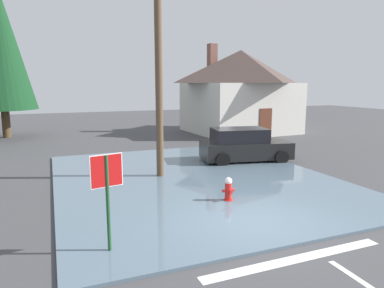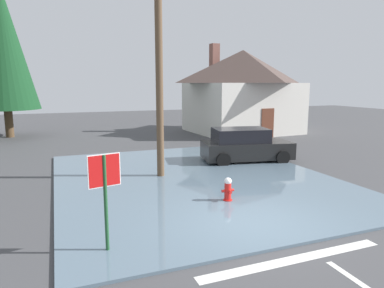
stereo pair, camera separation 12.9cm
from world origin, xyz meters
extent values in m
cube|color=#424244|center=(0.00, 0.00, -0.05)|extent=(80.00, 80.00, 0.10)
cube|color=slate|center=(0.15, 4.74, 0.04)|extent=(10.12, 12.33, 0.07)
cube|color=silver|center=(-0.21, -1.89, 0.00)|extent=(4.46, 0.34, 0.01)
cylinder|color=#1E4C28|center=(-3.82, -0.16, 1.09)|extent=(0.08, 0.08, 2.19)
cube|color=white|center=(-3.82, -0.16, 1.85)|extent=(0.70, 0.18, 0.71)
cube|color=red|center=(-3.82, -0.16, 1.85)|extent=(0.66, 0.18, 0.67)
cylinder|color=red|center=(0.14, 1.85, 0.05)|extent=(0.29, 0.29, 0.10)
cylinder|color=red|center=(0.14, 1.85, 0.36)|extent=(0.21, 0.21, 0.53)
sphere|color=white|center=(0.14, 1.85, 0.68)|extent=(0.23, 0.23, 0.23)
cylinder|color=red|center=(-0.01, 1.85, 0.38)|extent=(0.10, 0.09, 0.09)
cylinder|color=red|center=(0.29, 1.85, 0.38)|extent=(0.10, 0.09, 0.09)
cylinder|color=red|center=(0.14, 1.70, 0.38)|extent=(0.10, 0.10, 0.10)
cylinder|color=brown|center=(-0.96, 5.48, 4.74)|extent=(0.28, 0.28, 9.49)
cube|color=beige|center=(8.57, 16.07, 1.85)|extent=(7.54, 6.87, 3.71)
pyramid|color=#473833|center=(8.57, 16.07, 4.91)|extent=(8.15, 7.42, 2.41)
cube|color=brown|center=(6.71, 17.12, 5.51)|extent=(0.63, 0.63, 2.17)
cube|color=#592D1E|center=(8.76, 12.83, 1.00)|extent=(1.00, 0.12, 2.00)
cube|color=black|center=(3.67, 6.80, 0.56)|extent=(4.40, 2.54, 0.78)
cube|color=black|center=(3.34, 6.86, 1.27)|extent=(2.73, 2.03, 0.63)
cylinder|color=black|center=(5.22, 7.44, 0.32)|extent=(0.67, 0.33, 0.64)
cylinder|color=black|center=(4.89, 5.65, 0.32)|extent=(0.67, 0.33, 0.64)
cylinder|color=black|center=(2.45, 7.95, 0.32)|extent=(0.67, 0.33, 0.64)
cylinder|color=black|center=(2.12, 6.16, 0.32)|extent=(0.67, 0.33, 0.64)
cylinder|color=#4C3823|center=(-7.70, 19.49, 0.97)|extent=(0.54, 0.54, 1.93)
cone|color=#143D1E|center=(-7.70, 19.49, 6.33)|extent=(4.29, 4.29, 8.79)
camera|label=1|loc=(-4.83, -7.47, 3.65)|focal=32.91mm
camera|label=2|loc=(-4.71, -7.52, 3.65)|focal=32.91mm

